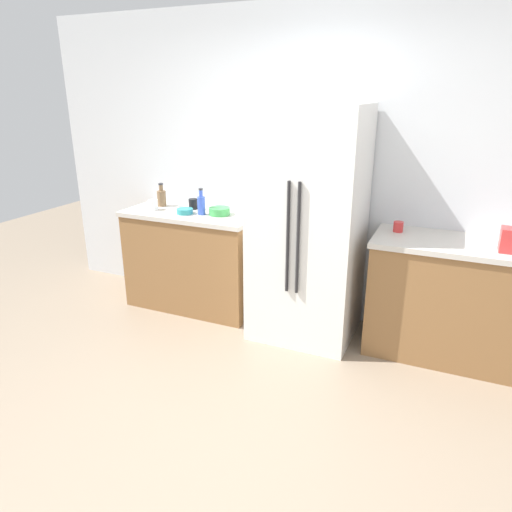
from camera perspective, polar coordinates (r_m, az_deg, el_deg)
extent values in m
plane|color=gray|center=(3.00, -4.06, -21.44)|extent=(10.93, 10.93, 0.00)
cube|color=silver|center=(4.10, 8.13, 10.41)|extent=(5.46, 0.10, 2.66)
cube|color=olive|center=(4.45, -7.59, -0.64)|extent=(1.21, 0.58, 0.89)
cube|color=beige|center=(4.31, -7.87, 5.16)|extent=(1.24, 0.61, 0.04)
cube|color=olive|center=(3.87, 24.95, -5.55)|extent=(1.49, 0.58, 0.89)
cube|color=beige|center=(3.71, 25.96, 0.97)|extent=(1.52, 0.61, 0.04)
cube|color=white|center=(3.77, 6.43, 3.69)|extent=(0.83, 0.72, 1.89)
cylinder|color=#262628|center=(3.44, 3.91, 2.22)|extent=(0.02, 0.02, 0.85)
cylinder|color=#262628|center=(3.42, 5.17, 2.05)|extent=(0.02, 0.02, 0.85)
cylinder|color=brown|center=(4.55, -11.48, 6.92)|extent=(0.08, 0.08, 0.15)
cylinder|color=brown|center=(4.53, -11.57, 8.18)|extent=(0.04, 0.04, 0.06)
cylinder|color=#333338|center=(4.52, -11.60, 8.64)|extent=(0.04, 0.04, 0.02)
cylinder|color=blue|center=(4.17, -6.72, 6.13)|extent=(0.07, 0.07, 0.16)
cylinder|color=blue|center=(4.14, -6.78, 7.61)|extent=(0.03, 0.03, 0.06)
cylinder|color=#333338|center=(4.14, -6.80, 8.13)|extent=(0.04, 0.04, 0.02)
cylinder|color=black|center=(4.39, -7.70, 6.35)|extent=(0.08, 0.08, 0.10)
cylinder|color=white|center=(4.42, -12.49, 6.14)|extent=(0.09, 0.09, 0.09)
cylinder|color=red|center=(3.80, 17.03, 3.45)|extent=(0.08, 0.08, 0.08)
cylinder|color=teal|center=(4.23, -8.70, 5.45)|extent=(0.15, 0.15, 0.05)
cylinder|color=green|center=(4.15, -4.49, 5.49)|extent=(0.19, 0.19, 0.07)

